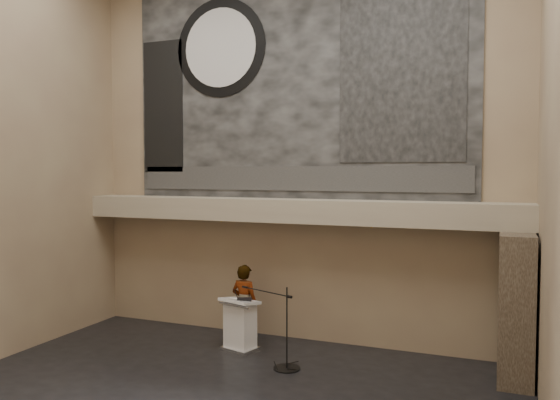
% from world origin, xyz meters
% --- Properties ---
extents(wall_back, '(10.00, 0.02, 8.50)m').
position_xyz_m(wall_back, '(0.00, 4.00, 4.25)').
color(wall_back, '#866B55').
rests_on(wall_back, floor).
extents(wall_right, '(0.02, 8.00, 8.50)m').
position_xyz_m(wall_right, '(5.00, 0.00, 4.25)').
color(wall_right, '#866B55').
rests_on(wall_right, floor).
extents(soffit, '(10.00, 0.80, 0.50)m').
position_xyz_m(soffit, '(0.00, 3.60, 2.95)').
color(soffit, gray).
rests_on(soffit, wall_back).
extents(sprinkler_left, '(0.04, 0.04, 0.06)m').
position_xyz_m(sprinkler_left, '(-1.60, 3.55, 2.67)').
color(sprinkler_left, '#B2893D').
rests_on(sprinkler_left, soffit).
extents(sprinkler_right, '(0.04, 0.04, 0.06)m').
position_xyz_m(sprinkler_right, '(1.90, 3.55, 2.67)').
color(sprinkler_right, '#B2893D').
rests_on(sprinkler_right, soffit).
extents(banner, '(8.00, 0.05, 5.00)m').
position_xyz_m(banner, '(0.00, 3.97, 5.70)').
color(banner, black).
rests_on(banner, wall_back).
extents(banner_text_strip, '(7.76, 0.02, 0.55)m').
position_xyz_m(banner_text_strip, '(0.00, 3.93, 3.65)').
color(banner_text_strip, '#2D2D2D').
rests_on(banner_text_strip, banner).
extents(banner_clock_rim, '(2.30, 0.02, 2.30)m').
position_xyz_m(banner_clock_rim, '(-1.80, 3.93, 6.70)').
color(banner_clock_rim, black).
rests_on(banner_clock_rim, banner).
extents(banner_clock_face, '(1.84, 0.02, 1.84)m').
position_xyz_m(banner_clock_face, '(-1.80, 3.91, 6.70)').
color(banner_clock_face, silver).
rests_on(banner_clock_face, banner).
extents(banner_building_print, '(2.60, 0.02, 3.60)m').
position_xyz_m(banner_building_print, '(2.40, 3.93, 5.80)').
color(banner_building_print, black).
rests_on(banner_building_print, banner).
extents(banner_brick_print, '(1.10, 0.02, 3.20)m').
position_xyz_m(banner_brick_print, '(-3.40, 3.93, 5.40)').
color(banner_brick_print, black).
rests_on(banner_brick_print, banner).
extents(stone_pier, '(0.60, 1.40, 2.70)m').
position_xyz_m(stone_pier, '(4.65, 3.15, 1.35)').
color(stone_pier, '#3D3125').
rests_on(stone_pier, floor).
extents(lectern, '(0.89, 0.74, 1.14)m').
position_xyz_m(lectern, '(-0.72, 2.73, 0.55)').
color(lectern, silver).
rests_on(lectern, floor).
extents(binder, '(0.38, 0.34, 0.04)m').
position_xyz_m(binder, '(-0.61, 2.70, 1.12)').
color(binder, black).
rests_on(binder, lectern).
extents(papers, '(0.29, 0.33, 0.00)m').
position_xyz_m(papers, '(-0.86, 2.67, 1.10)').
color(papers, white).
rests_on(papers, lectern).
extents(speaker_person, '(0.69, 0.50, 1.75)m').
position_xyz_m(speaker_person, '(-0.86, 3.22, 0.88)').
color(speaker_person, white).
rests_on(speaker_person, floor).
extents(mic_stand, '(1.42, 0.73, 1.59)m').
position_xyz_m(mic_stand, '(0.55, 2.11, 0.24)').
color(mic_stand, black).
rests_on(mic_stand, floor).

